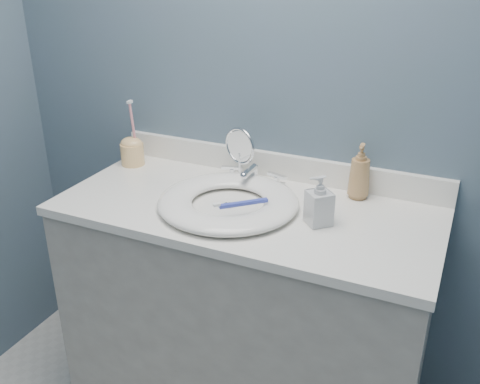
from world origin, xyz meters
The scene contains 12 objects.
back_wall centered at (0.00, 1.25, 1.20)m, with size 2.20×0.02×2.40m, color slate.
vanity_cabinet centered at (0.00, 0.97, 0.42)m, with size 1.20×0.55×0.85m, color #B0ACA1.
countertop centered at (0.00, 0.97, 0.86)m, with size 1.22×0.57×0.03m, color white.
backsplash centered at (0.00, 1.24, 0.93)m, with size 1.22×0.02×0.09m, color white.
basin centered at (-0.05, 0.94, 0.90)m, with size 0.45×0.45×0.04m, color white, non-canonical shape.
drain centered at (-0.05, 0.94, 0.88)m, with size 0.04×0.04×0.01m, color silver.
faucet centered at (-0.05, 1.14, 0.91)m, with size 0.25×0.13×0.07m.
makeup_mirror centered at (-0.10, 1.15, 0.99)m, with size 0.13×0.08×0.20m.
soap_bottle_amber centered at (0.31, 1.19, 0.97)m, with size 0.07×0.07×0.19m, color #AD804E.
soap_bottle_clear centered at (0.24, 0.95, 0.96)m, with size 0.07×0.07×0.15m, color silver.
toothbrush_holder centered at (-0.54, 1.13, 0.94)m, with size 0.09×0.09×0.25m.
toothbrush_lying centered at (0.02, 0.90, 0.92)m, with size 0.14×0.13×0.02m.
Camera 1 is at (0.62, -0.43, 1.63)m, focal length 40.00 mm.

